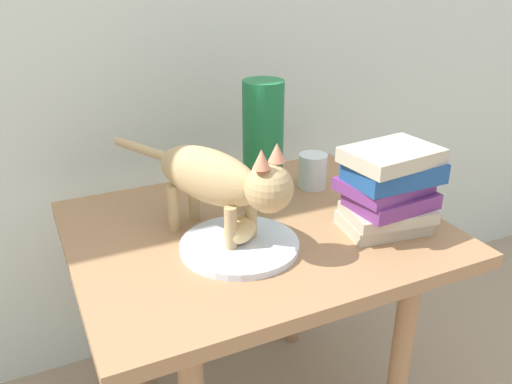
{
  "coord_description": "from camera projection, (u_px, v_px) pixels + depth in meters",
  "views": [
    {
      "loc": [
        -0.43,
        -0.91,
        1.09
      ],
      "look_at": [
        0.0,
        0.0,
        0.64
      ],
      "focal_mm": 37.29,
      "sensor_mm": 36.0,
      "label": 1
    }
  ],
  "objects": [
    {
      "name": "side_table",
      "position": [
        256.0,
        257.0,
        1.17
      ],
      "size": [
        0.77,
        0.62,
        0.56
      ],
      "color": "#9E724C",
      "rests_on": "ground"
    },
    {
      "name": "book_stack",
      "position": [
        389.0,
        189.0,
        1.08
      ],
      "size": [
        0.2,
        0.16,
        0.18
      ],
      "color": "#BCB299",
      "rests_on": "side_table"
    },
    {
      "name": "candle_jar",
      "position": [
        313.0,
        173.0,
        1.31
      ],
      "size": [
        0.07,
        0.07,
        0.08
      ],
      "color": "silver",
      "rests_on": "side_table"
    },
    {
      "name": "green_vase",
      "position": [
        263.0,
        143.0,
        1.19
      ],
      "size": [
        0.09,
        0.09,
        0.28
      ],
      "primitive_type": "cylinder",
      "color": "#196B38",
      "rests_on": "side_table"
    },
    {
      "name": "cat",
      "position": [
        219.0,
        179.0,
        1.03
      ],
      "size": [
        0.24,
        0.44,
        0.23
      ],
      "color": "tan",
      "rests_on": "side_table"
    },
    {
      "name": "bread_roll",
      "position": [
        240.0,
        230.0,
        1.04
      ],
      "size": [
        0.1,
        0.1,
        0.05
      ],
      "primitive_type": "ellipsoid",
      "rotation": [
        0.0,
        0.0,
        0.71
      ],
      "color": "#E0BC7A",
      "rests_on": "plate"
    },
    {
      "name": "plate",
      "position": [
        240.0,
        245.0,
        1.05
      ],
      "size": [
        0.24,
        0.24,
        0.01
      ],
      "primitive_type": "cylinder",
      "color": "silver",
      "rests_on": "side_table"
    }
  ]
}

